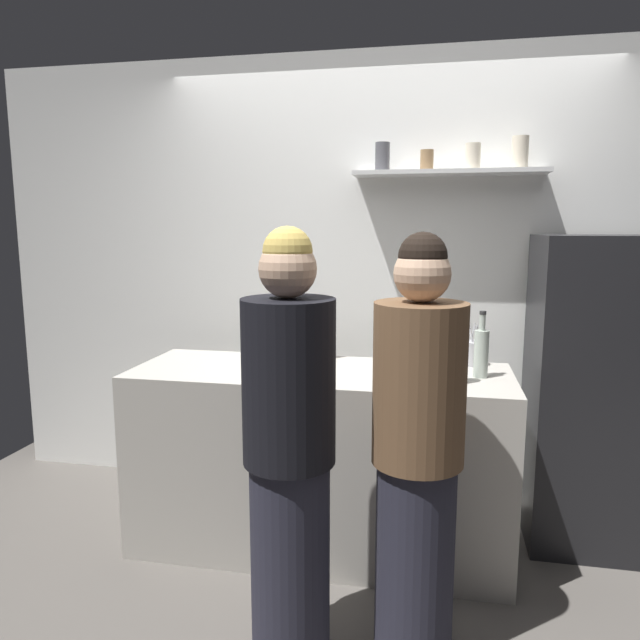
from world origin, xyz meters
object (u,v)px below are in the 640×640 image
Objects in this scene: wine_bottle_amber_glass at (326,339)px; water_bottle_plastic at (456,359)px; refrigerator at (600,392)px; person_blonde at (289,452)px; utensil_holder at (472,353)px; wine_bottle_pale_glass at (481,352)px; wine_bottle_dark_glass at (405,350)px; person_brown_jacket at (417,453)px; baking_pan at (294,366)px.

wine_bottle_amber_glass is 1.13× the size of water_bottle_plastic.
refrigerator reaches higher than water_bottle_plastic.
person_blonde is at bearing -133.17° from water_bottle_plastic.
utensil_holder is 0.68× the size of wine_bottle_pale_glass.
refrigerator is 0.67m from utensil_holder.
person_blonde is at bearing -140.68° from refrigerator.
refrigerator reaches higher than wine_bottle_dark_glass.
wine_bottle_pale_glass is at bearing 8.68° from wine_bottle_dark_glass.
wine_bottle_pale_glass is at bearing -18.99° from wine_bottle_amber_glass.
wine_bottle_amber_glass is at bearing -177.95° from refrigerator.
person_brown_jacket is at bearing -148.98° from person_blonde.
utensil_holder is at bearing -106.73° from person_blonde.
wine_bottle_amber_glass is (-0.44, 0.32, -0.02)m from wine_bottle_dark_glass.
person_blonde is (-0.46, -0.11, 0.01)m from person_brown_jacket.
wine_bottle_dark_glass is (-0.35, -0.05, 0.01)m from wine_bottle_pale_glass.
wine_bottle_pale_glass is at bearing 109.42° from person_brown_jacket.
person_blonde reaches higher than wine_bottle_amber_glass.
wine_bottle_dark_glass is at bearing 138.70° from person_brown_jacket.
baking_pan is 1.21× the size of wine_bottle_amber_glass.
water_bottle_plastic reaches higher than baking_pan.
wine_bottle_dark_glass is (-0.96, -0.37, 0.26)m from refrigerator.
person_blonde reaches higher than refrigerator.
person_blonde reaches higher than utensil_holder.
refrigerator is at bearing 2.05° from wine_bottle_amber_glass.
utensil_holder is 0.76m from wine_bottle_amber_glass.
baking_pan is 0.21× the size of person_brown_jacket.
wine_bottle_dark_glass reaches higher than wine_bottle_pale_glass.
utensil_holder is at bearing -2.08° from wine_bottle_amber_glass.
wine_bottle_pale_glass is 1.26× the size of water_bottle_plastic.
water_bottle_plastic is at bearing -115.35° from person_blonde.
wine_bottle_pale_glass is (0.02, -0.24, 0.06)m from utensil_holder.
utensil_holder is 0.96m from person_brown_jacket.
wine_bottle_dark_glass is 1.19× the size of wine_bottle_amber_glass.
baking_pan is at bearing -161.24° from utensil_holder.
utensil_holder is at bearing 95.83° from wine_bottle_pale_glass.
wine_bottle_dark_glass is (0.54, -0.00, 0.10)m from baking_pan.
person_blonde reaches higher than water_bottle_plastic.
wine_bottle_pale_glass reaches higher than wine_bottle_amber_glass.
wine_bottle_pale_glass is 0.19× the size of person_blonde.
refrigerator is at bearing -122.87° from person_blonde.
wine_bottle_pale_glass is 0.76m from person_brown_jacket.
utensil_holder is 0.86× the size of water_bottle_plastic.
baking_pan is 1.36× the size of water_bottle_plastic.
utensil_holder reaches higher than baking_pan.
baking_pan is 0.78m from water_bottle_plastic.
refrigerator is at bearing 13.87° from baking_pan.
refrigerator is 1.42m from wine_bottle_amber_glass.
baking_pan is (-1.50, -0.37, 0.16)m from refrigerator.
person_brown_jacket reaches higher than utensil_holder.
wine_bottle_amber_glass is at bearing 149.08° from water_bottle_plastic.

